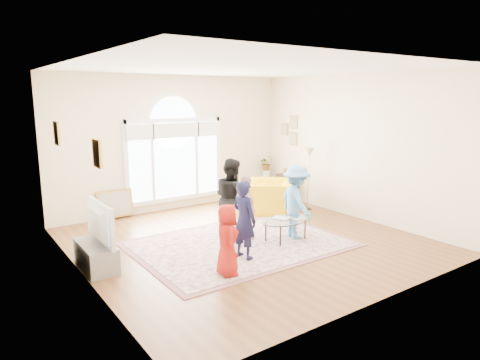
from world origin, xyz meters
TOP-DOWN VIEW (x-y plane):
  - ground at (0.00, 0.00)m, footprint 6.00×6.00m
  - room_shell at (0.01, 2.83)m, footprint 6.00×6.00m
  - area_rug at (-0.22, -0.09)m, footprint 3.60×2.60m
  - rug_border at (-0.22, -0.09)m, footprint 3.80×2.80m
  - tv_console at (-2.75, 0.30)m, footprint 0.45×1.00m
  - television at (-2.74, 0.30)m, footprint 0.17×1.14m
  - coffee_table at (0.61, -0.42)m, footprint 1.12×0.77m
  - armchair at (1.71, 1.39)m, footprint 1.48×1.51m
  - side_cabinet at (2.78, 2.03)m, footprint 0.40×0.50m
  - floor_lamp at (2.58, 1.04)m, footprint 0.25×0.25m
  - plant_pedestal at (2.70, 2.82)m, footprint 0.20×0.20m
  - potted_plant at (2.70, 2.82)m, footprint 0.41×0.37m
  - leaning_picture at (-1.54, 2.90)m, footprint 0.80×0.14m
  - child_red at (-1.18, -1.13)m, footprint 0.50×0.62m
  - child_navy at (-0.57, -0.71)m, footprint 0.41×0.54m
  - child_black at (-0.12, 0.31)m, footprint 0.72×0.85m
  - child_pink at (0.04, 0.08)m, footprint 0.45×0.77m
  - child_blue at (0.86, -0.42)m, footprint 0.72×1.01m

SIDE VIEW (x-z plane):
  - ground at x=0.00m, z-range 0.00..0.00m
  - leaning_picture at x=-1.54m, z-range -0.31..0.31m
  - rug_border at x=-0.22m, z-range 0.00..0.01m
  - area_rug at x=-0.22m, z-range 0.00..0.02m
  - tv_console at x=-2.75m, z-range 0.00..0.42m
  - side_cabinet at x=2.78m, z-range 0.00..0.70m
  - plant_pedestal at x=2.70m, z-range 0.00..0.70m
  - armchair at x=1.71m, z-range 0.00..0.74m
  - coffee_table at x=0.61m, z-range 0.13..0.67m
  - child_red at x=-1.18m, z-range 0.02..1.13m
  - child_pink at x=0.04m, z-range 0.02..1.25m
  - child_navy at x=-0.57m, z-range 0.02..1.35m
  - child_blue at x=0.86m, z-range 0.02..1.44m
  - television at x=-2.74m, z-range 0.42..1.08m
  - child_black at x=-0.12m, z-range 0.02..1.56m
  - potted_plant at x=2.70m, z-range 0.70..1.11m
  - floor_lamp at x=2.58m, z-range 0.53..2.04m
  - room_shell at x=0.01m, z-range -1.43..4.57m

